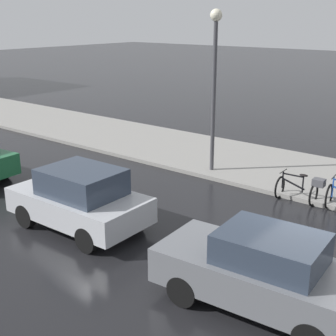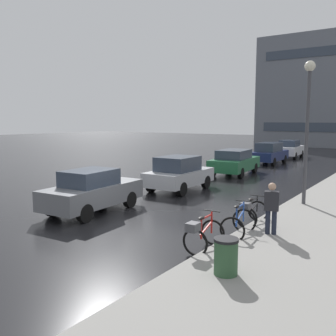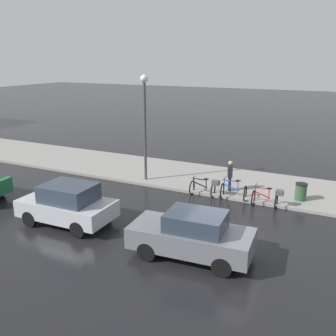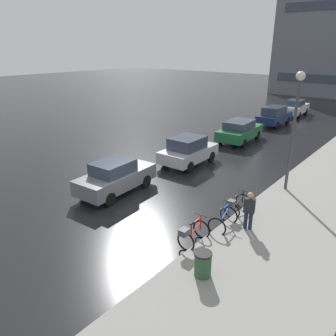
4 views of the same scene
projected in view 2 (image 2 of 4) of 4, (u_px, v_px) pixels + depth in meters
The scene contains 13 objects.
ground_plane at pixel (126, 223), 12.48m from camera, with size 140.00×140.00×0.00m, color black.
bicycle_nearest at pixel (202, 234), 9.70m from camera, with size 0.76×1.34×0.99m.
bicycle_second at pixel (238, 224), 10.90m from camera, with size 0.86×1.21×1.02m.
bicycle_third at pixel (251, 212), 12.08m from camera, with size 0.76×1.40×0.93m.
car_grey at pixel (92, 191), 13.87m from camera, with size 2.01×4.18×1.61m.
car_silver at pixel (179, 173), 18.17m from camera, with size 1.99×3.81×1.66m.
car_green at pixel (234, 162), 23.35m from camera, with size 2.30×4.47×1.57m.
car_navy at pixel (269, 153), 28.94m from camera, with size 1.76×4.14×1.66m.
car_white at pixel (290, 149), 33.45m from camera, with size 1.94×4.15×1.59m.
pedestrian at pixel (271, 207), 10.74m from camera, with size 0.45×0.34×1.65m.
streetlamp at pixel (308, 112), 14.26m from camera, with size 0.40×0.40×5.63m.
trash_bin at pixel (226, 259), 7.99m from camera, with size 0.53×0.53×0.93m.
building_facade_main at pixel (322, 92), 48.68m from camera, with size 14.66×9.40×13.88m.
Camera 2 is at (8.06, -9.19, 3.44)m, focal length 40.00 mm.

